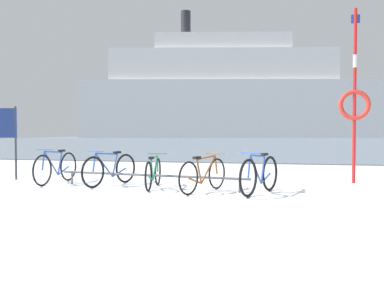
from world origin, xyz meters
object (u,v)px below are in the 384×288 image
object	(u,v)px
bicycle_4	(260,175)
ferry_ship	(227,95)
bicycle_1	(110,169)
info_sign	(6,130)
bicycle_0	(56,167)
bicycle_2	(153,173)
rescue_post	(354,100)
bicycle_3	(204,174)

from	to	relation	value
bicycle_4	ferry_ship	world-z (taller)	ferry_ship
bicycle_1	info_sign	world-z (taller)	info_sign
bicycle_0	bicycle_2	world-z (taller)	bicycle_0
bicycle_4	rescue_post	size ratio (longest dim) A/B	0.39
info_sign	rescue_post	bearing A→B (deg)	7.15
info_sign	rescue_post	world-z (taller)	rescue_post
bicycle_4	bicycle_0	bearing A→B (deg)	171.84
rescue_post	ferry_ship	xyz separation A→B (m)	(-11.16, 64.38, 5.53)
bicycle_2	bicycle_4	distance (m)	2.32
bicycle_0	info_sign	bearing A→B (deg)	165.27
bicycle_1	ferry_ship	size ratio (longest dim) A/B	0.03
ferry_ship	bicycle_2	bearing A→B (deg)	-84.18
info_sign	ferry_ship	size ratio (longest dim) A/B	0.04
bicycle_0	bicycle_4	bearing A→B (deg)	-8.16
bicycle_2	bicycle_4	xyz separation A→B (m)	(2.30, -0.35, 0.04)
bicycle_3	ferry_ship	world-z (taller)	ferry_ship
bicycle_2	ferry_ship	size ratio (longest dim) A/B	0.03
bicycle_2	bicycle_4	bearing A→B (deg)	-8.60
bicycle_2	ferry_ship	xyz separation A→B (m)	(-6.75, 66.23, 7.16)
bicycle_0	bicycle_3	bearing A→B (deg)	-10.04
bicycle_0	bicycle_1	world-z (taller)	bicycle_0
bicycle_4	ferry_ship	distance (m)	67.56
bicycle_2	ferry_ship	bearing A→B (deg)	95.82
bicycle_4	bicycle_3	bearing A→B (deg)	178.04
bicycle_4	ferry_ship	size ratio (longest dim) A/B	0.03
bicycle_1	ferry_ship	distance (m)	66.58
bicycle_0	bicycle_3	distance (m)	3.74
bicycle_3	bicycle_4	size ratio (longest dim) A/B	0.99
bicycle_3	info_sign	distance (m)	5.51
bicycle_1	rescue_post	xyz separation A→B (m)	(5.52, 1.57, 1.60)
info_sign	bicycle_2	bearing A→B (deg)	-10.56
bicycle_2	rescue_post	world-z (taller)	rescue_post
bicycle_1	bicycle_4	bearing A→B (deg)	-10.30
bicycle_1	rescue_post	bearing A→B (deg)	15.92
bicycle_1	bicycle_4	world-z (taller)	bicycle_4
bicycle_0	rescue_post	bearing A→B (deg)	12.28
bicycle_2	info_sign	size ratio (longest dim) A/B	0.88
bicycle_0	bicycle_4	distance (m)	4.86
info_sign	ferry_ship	bearing A→B (deg)	92.27
bicycle_0	bicycle_1	distance (m)	1.40
bicycle_1	ferry_ship	world-z (taller)	ferry_ship
bicycle_2	bicycle_3	size ratio (longest dim) A/B	1.02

